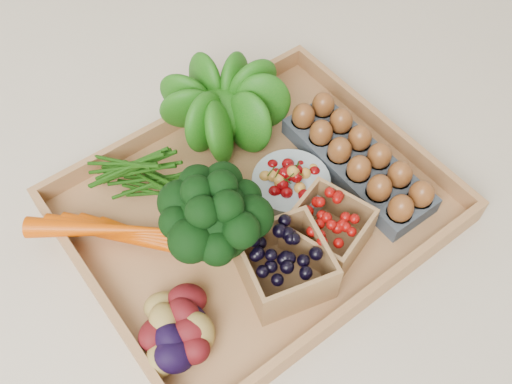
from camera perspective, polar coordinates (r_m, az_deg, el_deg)
ground at (r=0.91m, az=0.00°, el=-2.16°), size 4.00×4.00×0.00m
tray at (r=0.91m, az=0.00°, el=-1.90°), size 0.55×0.45×0.01m
carrots at (r=0.87m, az=-12.46°, el=-4.15°), size 0.21×0.15×0.05m
lettuce at (r=0.95m, az=-3.41°, el=9.26°), size 0.14×0.14×0.14m
broccoli at (r=0.81m, az=-4.05°, el=-4.04°), size 0.15×0.15×0.12m
cherry_bowl at (r=0.91m, az=3.49°, el=0.65°), size 0.12×0.12×0.03m
egg_carton at (r=0.95m, az=10.05°, el=2.77°), size 0.10×0.28×0.03m
potatoes at (r=0.78m, az=-7.94°, el=-13.03°), size 0.13×0.13×0.07m
punnet_blackberry at (r=0.81m, az=2.88°, el=-7.31°), size 0.14×0.14×0.08m
punnet_raspberry at (r=0.84m, az=7.18°, el=-3.78°), size 0.13×0.13×0.07m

